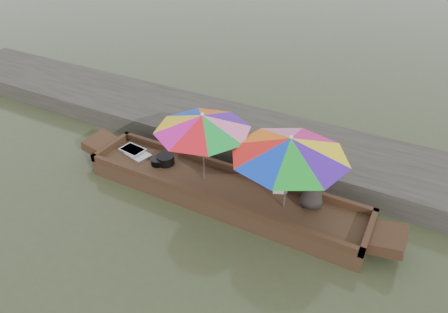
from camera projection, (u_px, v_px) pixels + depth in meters
The scene contains 11 objects.
water at pixel (222, 199), 8.24m from camera, with size 80.00×80.00×0.00m, color #3E462B.
dock at pixel (265, 140), 9.72m from camera, with size 22.00×2.20×0.50m, color #2D2B26.
boat_hull at pixel (222, 193), 8.15m from camera, with size 5.89×1.20×0.35m, color #402918.
cooking_pot at pixel (166, 160), 8.66m from camera, with size 0.38×0.38×0.20m, color black.
tray_crayfish at pixel (133, 151), 9.06m from camera, with size 0.55×0.38×0.09m, color silver.
tray_scallop at pixel (138, 155), 8.94m from camera, with size 0.55×0.38×0.06m, color silver.
charcoal_grill at pixel (158, 162), 8.65m from camera, with size 0.29×0.29×0.14m, color black.
supply_bag at pixel (280, 185), 7.85m from camera, with size 0.28×0.22×0.26m, color white.
vendor at pixel (314, 182), 7.20m from camera, with size 0.57×0.37×1.16m, color #2A2421.
umbrella_bow at pixel (203, 148), 7.79m from camera, with size 1.88×1.88×1.55m, color pink, non-canonical shape.
umbrella_stern at pixel (287, 173), 7.09m from camera, with size 2.11×2.11×1.55m, color yellow, non-canonical shape.
Camera 1 is at (3.10, -5.59, 5.28)m, focal length 32.00 mm.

